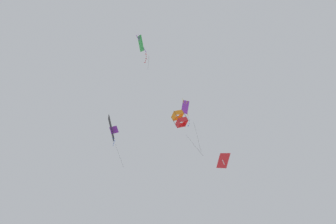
{
  "coord_description": "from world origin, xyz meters",
  "views": [
    {
      "loc": [
        -10.52,
        -22.57,
        0.5
      ],
      "look_at": [
        -1.76,
        1.27,
        24.5
      ],
      "focal_mm": 37.84,
      "sensor_mm": 36.0,
      "label": 1
    }
  ],
  "objects_px": {
    "kite_box_mid_left": "(180,119)",
    "kite_delta_near_right": "(224,161)",
    "kite_diamond_low_drifter": "(185,107)",
    "kite_delta_near_left": "(112,129)",
    "kite_diamond_far_centre": "(141,44)"
  },
  "relations": [
    {
      "from": "kite_box_mid_left",
      "to": "kite_delta_near_right",
      "type": "relative_size",
      "value": 2.5
    },
    {
      "from": "kite_delta_near_left",
      "to": "kite_diamond_low_drifter",
      "type": "bearing_deg",
      "value": 81.25
    },
    {
      "from": "kite_box_mid_left",
      "to": "kite_diamond_low_drifter",
      "type": "xyz_separation_m",
      "value": [
        1.79,
        2.68,
        4.47
      ]
    },
    {
      "from": "kite_diamond_far_centre",
      "to": "kite_delta_near_left",
      "type": "bearing_deg",
      "value": -178.91
    },
    {
      "from": "kite_diamond_far_centre",
      "to": "kite_diamond_low_drifter",
      "type": "distance_m",
      "value": 7.92
    },
    {
      "from": "kite_diamond_far_centre",
      "to": "kite_box_mid_left",
      "type": "distance_m",
      "value": 8.91
    },
    {
      "from": "kite_delta_near_left",
      "to": "kite_diamond_far_centre",
      "type": "bearing_deg",
      "value": 23.36
    },
    {
      "from": "kite_delta_near_right",
      "to": "kite_diamond_low_drifter",
      "type": "bearing_deg",
      "value": -74.63
    },
    {
      "from": "kite_diamond_low_drifter",
      "to": "kite_box_mid_left",
      "type": "bearing_deg",
      "value": -49.64
    },
    {
      "from": "kite_box_mid_left",
      "to": "kite_delta_near_left",
      "type": "bearing_deg",
      "value": -138.6
    },
    {
      "from": "kite_delta_near_left",
      "to": "kite_diamond_low_drifter",
      "type": "distance_m",
      "value": 7.85
    },
    {
      "from": "kite_diamond_far_centre",
      "to": "kite_delta_near_right",
      "type": "bearing_deg",
      "value": 113.7
    },
    {
      "from": "kite_delta_near_right",
      "to": "kite_diamond_low_drifter",
      "type": "relative_size",
      "value": 0.28
    },
    {
      "from": "kite_delta_near_right",
      "to": "kite_diamond_far_centre",
      "type": "bearing_deg",
      "value": -67.5
    },
    {
      "from": "kite_diamond_low_drifter",
      "to": "kite_delta_near_left",
      "type": "bearing_deg",
      "value": -133.85
    }
  ]
}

